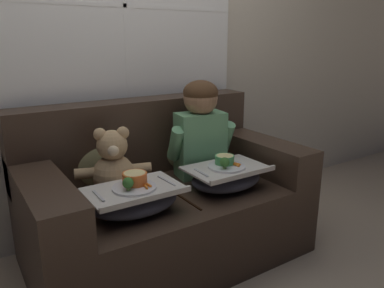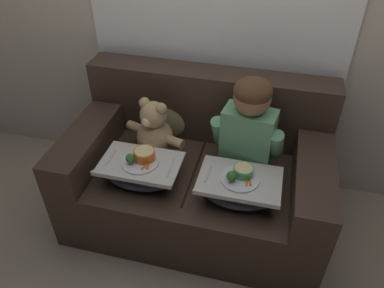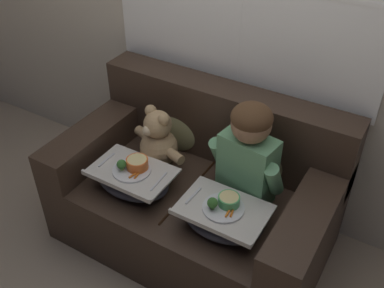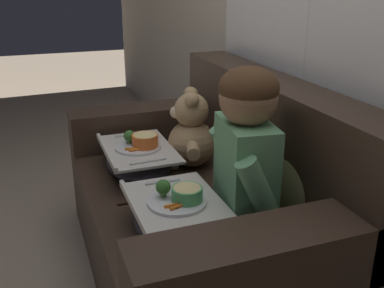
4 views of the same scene
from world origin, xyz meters
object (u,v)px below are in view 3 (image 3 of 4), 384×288
(child_figure, at_px, (249,149))
(lap_tray_child, at_px, (223,216))
(lap_tray_teddy, at_px, (133,178))
(throw_pillow_behind_child, at_px, (262,153))
(couch, at_px, (199,193))
(throw_pillow_behind_teddy, at_px, (177,124))
(teddy_bear, at_px, (158,142))

(child_figure, height_order, lap_tray_child, child_figure)
(child_figure, bearing_deg, lap_tray_teddy, -155.23)
(child_figure, distance_m, lap_tray_child, 0.38)
(lap_tray_teddy, bearing_deg, child_figure, 24.77)
(child_figure, bearing_deg, throw_pillow_behind_child, 89.96)
(couch, xyz_separation_m, throw_pillow_behind_teddy, (-0.30, 0.23, 0.28))
(lap_tray_teddy, bearing_deg, throw_pillow_behind_teddy, 90.07)
(throw_pillow_behind_child, height_order, lap_tray_child, throw_pillow_behind_child)
(couch, bearing_deg, child_figure, 2.11)
(child_figure, height_order, lap_tray_teddy, child_figure)
(teddy_bear, height_order, lap_tray_teddy, teddy_bear)
(throw_pillow_behind_child, relative_size, lap_tray_teddy, 0.78)
(throw_pillow_behind_teddy, xyz_separation_m, lap_tray_teddy, (0.00, -0.49, -0.10))
(teddy_bear, xyz_separation_m, lap_tray_teddy, (0.00, -0.27, -0.09))
(lap_tray_child, xyz_separation_m, lap_tray_teddy, (-0.59, 0.00, 0.00))
(lap_tray_child, bearing_deg, teddy_bear, 155.62)
(child_figure, bearing_deg, lap_tray_child, -89.98)
(lap_tray_child, relative_size, lap_tray_teddy, 0.98)
(teddy_bear, bearing_deg, throw_pillow_behind_teddy, 89.58)
(throw_pillow_behind_child, relative_size, throw_pillow_behind_teddy, 0.98)
(throw_pillow_behind_teddy, bearing_deg, lap_tray_child, -39.58)
(couch, height_order, child_figure, child_figure)
(throw_pillow_behind_child, bearing_deg, lap_tray_child, -90.01)
(lap_tray_child, bearing_deg, couch, 138.45)
(throw_pillow_behind_child, bearing_deg, child_figure, -90.04)
(teddy_bear, bearing_deg, throw_pillow_behind_child, 20.36)
(throw_pillow_behind_child, bearing_deg, throw_pillow_behind_teddy, 180.00)
(couch, relative_size, teddy_bear, 3.84)
(throw_pillow_behind_teddy, relative_size, teddy_bear, 0.90)
(throw_pillow_behind_teddy, distance_m, child_figure, 0.66)
(throw_pillow_behind_teddy, relative_size, lap_tray_child, 0.81)
(child_figure, height_order, teddy_bear, child_figure)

